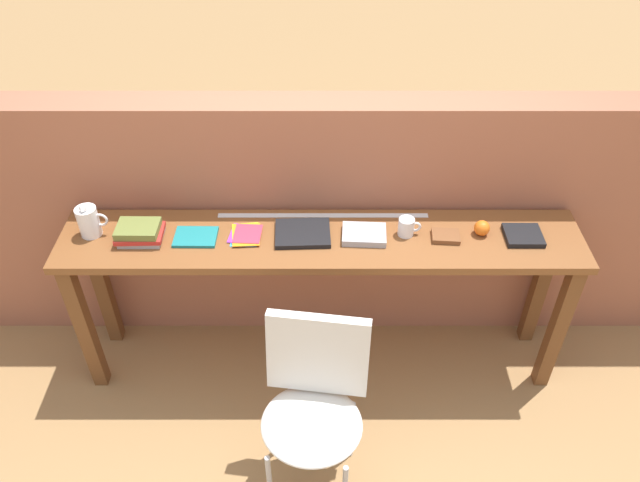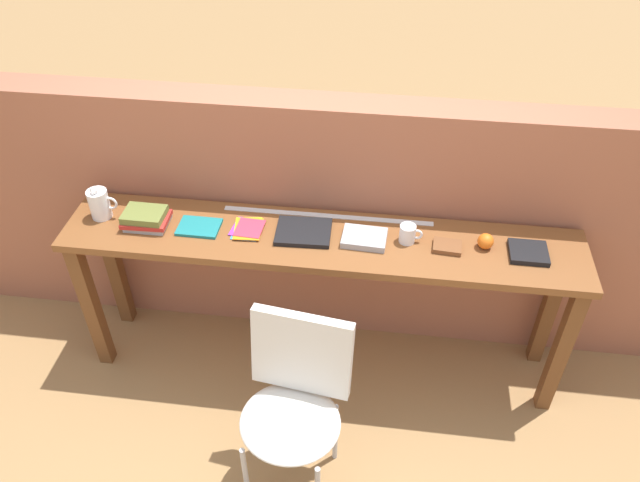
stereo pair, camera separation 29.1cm
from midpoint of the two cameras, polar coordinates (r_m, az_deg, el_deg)
ground_plane at (r=3.40m, az=-2.51°, el=-14.60°), size 40.00×40.00×0.00m
brick_wall_back at (r=3.33m, az=-2.51°, el=1.69°), size 6.00×0.20×1.42m
sideboard at (r=3.05m, az=-2.73°, el=-1.82°), size 2.50×0.44×0.88m
chair_white_moulded at (r=2.76m, az=-3.76°, el=-14.51°), size 0.50×0.51×0.89m
pitcher_white at (r=3.18m, az=-22.99°, el=1.54°), size 0.14×0.10×0.18m
book_stack_leftmost at (r=3.09m, az=-18.90°, el=0.61°), size 0.22×0.16×0.08m
magazine_cycling at (r=3.04m, az=-14.12°, el=0.23°), size 0.20×0.15×0.01m
pamphlet_pile_colourful at (r=3.00m, az=-9.70°, el=0.47°), size 0.16×0.19×0.01m
book_open_centre at (r=2.97m, az=-4.51°, el=0.59°), size 0.27×0.22×0.02m
book_grey_hardcover at (r=2.95m, az=1.14°, el=0.49°), size 0.22×0.17×0.03m
mug at (r=2.96m, az=5.05°, el=1.20°), size 0.11×0.08×0.09m
leather_journal_brown at (r=2.98m, az=8.60°, el=0.34°), size 0.14×0.11×0.02m
sports_ball_small at (r=3.02m, az=11.83°, el=1.08°), size 0.07×0.07×0.07m
book_repair_rightmost at (r=3.06m, az=15.43°, el=0.41°), size 0.18×0.16×0.03m
ruler_metal_back_edge at (r=3.09m, az=-2.53°, el=2.24°), size 1.04×0.03×0.00m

